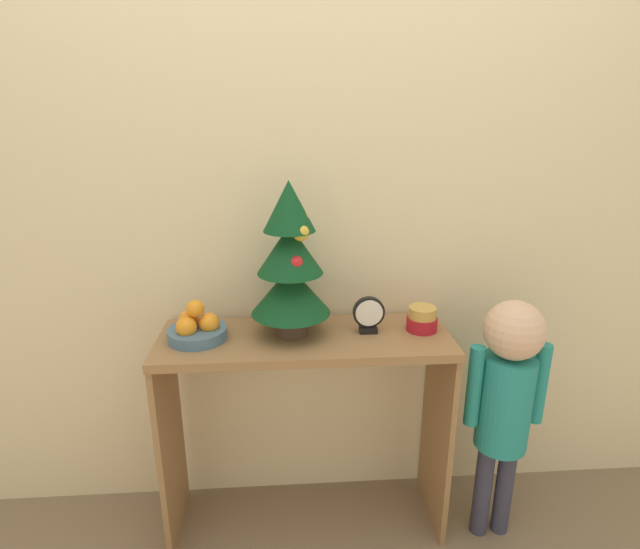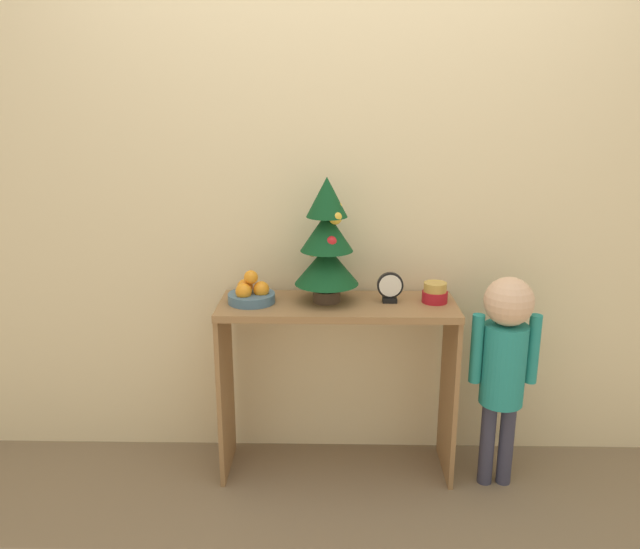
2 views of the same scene
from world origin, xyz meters
TOP-DOWN VIEW (x-y plane):
  - back_wall at (0.00, 0.40)m, footprint 7.00×0.05m
  - console_table at (0.00, 0.18)m, footprint 1.00×0.35m
  - mini_tree at (-0.05, 0.20)m, footprint 0.27×0.27m
  - fruit_bowl at (-0.36, 0.18)m, footprint 0.20×0.20m
  - singing_bowl at (0.41, 0.20)m, footprint 0.11×0.11m
  - desk_clock at (0.22, 0.19)m, footprint 0.11×0.04m
  - child_figure at (0.69, 0.08)m, footprint 0.28×0.20m

SIDE VIEW (x-z plane):
  - console_table at x=0.00m, z-range 0.19..0.98m
  - child_figure at x=0.69m, z-range 0.14..1.08m
  - fruit_bowl at x=-0.36m, z-range 0.76..0.90m
  - singing_bowl at x=0.41m, z-range 0.79..0.87m
  - desk_clock at x=0.22m, z-range 0.79..0.92m
  - mini_tree at x=-0.05m, z-range 0.78..1.31m
  - back_wall at x=0.00m, z-range 0.00..2.50m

